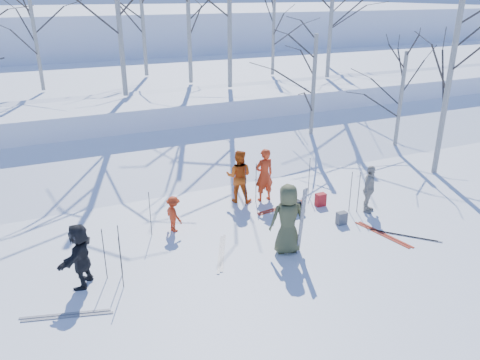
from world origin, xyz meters
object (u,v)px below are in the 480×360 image
skier_cream_east (369,189)px  backpack_red (321,200)px  skier_olive_center (288,219)px  skier_red_north (264,175)px  skier_red_seated (174,214)px  skier_redor_behind (239,176)px  backpack_grey (342,218)px  dog (299,206)px  backpack_dark (295,207)px  skier_grey_west (80,255)px

skier_cream_east → backpack_red: (-1.10, 0.97, -0.55)m
skier_olive_center → skier_red_north: 3.34m
skier_olive_center → skier_red_seated: (-2.39, 2.34, -0.42)m
skier_red_north → skier_red_seated: bearing=11.9°
skier_redor_behind → skier_cream_east: size_ratio=1.16×
skier_red_seated → backpack_grey: size_ratio=2.83×
dog → skier_olive_center: bearing=25.3°
skier_cream_east → backpack_grey: (-1.25, -0.39, -0.57)m
skier_olive_center → skier_redor_behind: 3.47m
skier_redor_behind → backpack_grey: size_ratio=4.64×
skier_red_seated → backpack_dark: skier_red_seated is taller
skier_cream_east → backpack_grey: size_ratio=4.01×
skier_red_seated → backpack_red: skier_red_seated is taller
skier_red_seated → backpack_red: size_ratio=2.56×
skier_cream_east → backpack_red: 1.56m
skier_redor_behind → skier_red_seated: bearing=56.6°
skier_cream_east → skier_red_seated: bearing=131.8°
skier_red_north → backpack_dark: skier_red_north is taller
skier_red_north → backpack_grey: skier_red_north is taller
backpack_red → backpack_grey: size_ratio=1.11×
skier_olive_center → skier_red_seated: skier_olive_center is taller
backpack_red → backpack_grey: bearing=-96.3°
skier_olive_center → backpack_dark: (1.39, 1.95, -0.75)m
skier_red_seated → backpack_grey: (4.67, -1.64, -0.35)m
skier_cream_east → backpack_dark: bearing=121.8°
dog → backpack_grey: (0.74, -1.22, -0.04)m
skier_redor_behind → dog: size_ratio=3.31×
skier_redor_behind → backpack_grey: (2.12, -2.76, -0.69)m
dog → backpack_dark: size_ratio=1.33×
skier_cream_east → skier_redor_behind: bearing=108.5°
backpack_dark → dog: bearing=-11.6°
skier_red_north → backpack_dark: 1.50m
skier_grey_west → dog: 6.82m
skier_red_north → skier_redor_behind: bearing=-20.9°
skier_olive_center → backpack_dark: skier_olive_center is taller
skier_cream_east → backpack_grey: skier_cream_east is taller
skier_redor_behind → backpack_dark: 2.07m
skier_red_north → backpack_grey: (1.32, -2.50, -0.71)m
skier_olive_center → skier_redor_behind: bearing=-80.5°
skier_red_north → backpack_grey: 2.92m
skier_red_seated → skier_grey_west: size_ratio=0.68×
skier_olive_center → skier_grey_west: 5.17m
skier_olive_center → dog: skier_olive_center is taller
skier_redor_behind → backpack_red: skier_redor_behind is taller
skier_red_seated → backpack_dark: 3.82m
skier_olive_center → skier_red_seated: size_ratio=1.78×
skier_redor_behind → dog: skier_redor_behind is taller
skier_red_seated → skier_cream_east: bearing=-117.3°
skier_redor_behind → skier_cream_east: (3.36, -2.38, -0.12)m
skier_red_north → backpack_red: bearing=139.5°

